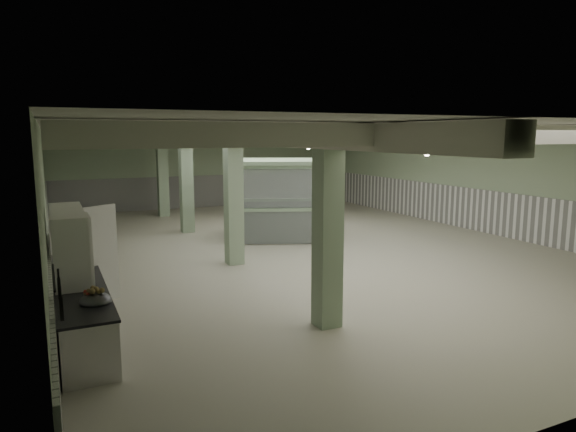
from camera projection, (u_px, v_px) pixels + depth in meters
name	position (u px, v px, depth m)	size (l,w,h in m)	color
floor	(301.00, 247.00, 15.73)	(20.00, 20.00, 0.00)	beige
ceiling	(301.00, 129.00, 15.16)	(14.00, 20.00, 0.02)	silver
wall_back	(207.00, 169.00, 24.38)	(14.00, 0.02, 3.60)	#9EB490
wall_left	(45.00, 202.00, 12.50)	(0.02, 20.00, 3.60)	#9EB490
wall_right	(475.00, 180.00, 18.40)	(0.02, 20.00, 3.60)	#9EB490
wainscot_left	(49.00, 244.00, 12.67)	(0.05, 19.90, 1.50)	white
wainscot_right	(473.00, 209.00, 18.55)	(0.05, 19.90, 1.50)	white
wainscot_back	(207.00, 191.00, 24.52)	(13.90, 0.05, 1.50)	white
girder	(221.00, 136.00, 14.15)	(0.45, 19.90, 0.40)	white
beam_a	(505.00, 135.00, 8.50)	(13.90, 0.35, 0.32)	white
beam_b	(409.00, 135.00, 10.73)	(13.90, 0.35, 0.32)	white
beam_c	(346.00, 135.00, 12.96)	(13.90, 0.35, 0.32)	white
beam_d	(301.00, 135.00, 15.19)	(13.90, 0.35, 0.32)	white
beam_e	(268.00, 135.00, 17.43)	(13.90, 0.35, 0.32)	white
beam_f	(243.00, 135.00, 19.66)	(13.90, 0.35, 0.32)	white
beam_g	(222.00, 135.00, 21.89)	(13.90, 0.35, 0.32)	white
column_a	(328.00, 228.00, 9.04)	(0.42, 0.42, 3.60)	#9BB591
column_b	(234.00, 197.00, 13.50)	(0.42, 0.42, 3.60)	#9BB591
column_c	(186.00, 181.00, 17.97)	(0.42, 0.42, 3.60)	#9BB591
column_d	(163.00, 174.00, 21.54)	(0.42, 0.42, 3.60)	#9BB591
hook_rail	(54.00, 277.00, 5.73)	(0.02, 0.02, 1.20)	black
pendant_front	(427.00, 152.00, 11.00)	(0.44, 0.44, 0.22)	#2C382A
pendant_mid	(308.00, 147.00, 15.91)	(0.44, 0.44, 0.22)	#2C382A
pendant_back	(250.00, 144.00, 20.37)	(0.44, 0.44, 0.22)	#2C382A
prep_counter	(80.00, 306.00, 8.98)	(0.81, 4.61, 0.91)	silver
pitcher_near	(79.00, 264.00, 9.53)	(0.20, 0.23, 0.30)	silver
pitcher_far	(79.00, 280.00, 8.55)	(0.16, 0.19, 0.24)	silver
veg_colander	(95.00, 296.00, 7.74)	(0.48, 0.48, 0.22)	#39393D
orange_bowl	(79.00, 277.00, 9.06)	(0.23, 0.23, 0.08)	#B2B2B7
skillet_near	(61.00, 308.00, 5.35)	(0.27, 0.27, 0.04)	black
skillet_far	(59.00, 288.00, 6.04)	(0.26, 0.26, 0.03)	black
walkin_cooler	(72.00, 270.00, 9.21)	(1.07, 2.22, 2.03)	silver
guard_booth	(275.00, 185.00, 17.10)	(4.03, 3.77, 2.60)	#89A584
filing_cabinet	(332.00, 216.00, 17.75)	(0.41, 0.59, 1.28)	#636655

